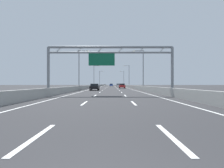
# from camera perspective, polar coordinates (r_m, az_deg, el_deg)

# --- Properties ---
(ground_plane) EXTENTS (260.00, 260.00, 0.00)m
(ground_plane) POSITION_cam_1_polar(r_m,az_deg,el_deg) (101.68, -0.30, -0.73)
(ground_plane) COLOR #2D2D30
(lane_dash_left_0) EXTENTS (0.16, 3.00, 0.01)m
(lane_dash_left_0) POSITION_cam_1_polar(r_m,az_deg,el_deg) (5.73, -21.53, -14.27)
(lane_dash_left_0) COLOR white
(lane_dash_left_0) RESTS_ON ground_plane
(lane_dash_left_1) EXTENTS (0.16, 3.00, 0.01)m
(lane_dash_left_1) POSITION_cam_1_polar(r_m,az_deg,el_deg) (14.38, -8.29, -5.59)
(lane_dash_left_1) COLOR white
(lane_dash_left_1) RESTS_ON ground_plane
(lane_dash_left_2) EXTENTS (0.16, 3.00, 0.01)m
(lane_dash_left_2) POSITION_cam_1_polar(r_m,az_deg,el_deg) (23.30, -5.16, -3.42)
(lane_dash_left_2) COLOR white
(lane_dash_left_2) RESTS_ON ground_plane
(lane_dash_left_3) EXTENTS (0.16, 3.00, 0.01)m
(lane_dash_left_3) POSITION_cam_1_polar(r_m,az_deg,el_deg) (32.26, -3.77, -2.45)
(lane_dash_left_3) COLOR white
(lane_dash_left_3) RESTS_ON ground_plane
(lane_dash_left_4) EXTENTS (0.16, 3.00, 0.01)m
(lane_dash_left_4) POSITION_cam_1_polar(r_m,az_deg,el_deg) (41.24, -2.98, -1.90)
(lane_dash_left_4) COLOR white
(lane_dash_left_4) RESTS_ON ground_plane
(lane_dash_left_5) EXTENTS (0.16, 3.00, 0.01)m
(lane_dash_left_5) POSITION_cam_1_polar(r_m,az_deg,el_deg) (50.23, -2.48, -1.54)
(lane_dash_left_5) COLOR white
(lane_dash_left_5) RESTS_ON ground_plane
(lane_dash_left_6) EXTENTS (0.16, 3.00, 0.01)m
(lane_dash_left_6) POSITION_cam_1_polar(r_m,az_deg,el_deg) (59.22, -2.13, -1.30)
(lane_dash_left_6) COLOR white
(lane_dash_left_6) RESTS_ON ground_plane
(lane_dash_left_7) EXTENTS (0.16, 3.00, 0.01)m
(lane_dash_left_7) POSITION_cam_1_polar(r_m,az_deg,el_deg) (68.21, -1.87, -1.12)
(lane_dash_left_7) COLOR white
(lane_dash_left_7) RESTS_ON ground_plane
(lane_dash_left_8) EXTENTS (0.16, 3.00, 0.01)m
(lane_dash_left_8) POSITION_cam_1_polar(r_m,az_deg,el_deg) (77.21, -1.67, -0.98)
(lane_dash_left_8) COLOR white
(lane_dash_left_8) RESTS_ON ground_plane
(lane_dash_left_9) EXTENTS (0.16, 3.00, 0.01)m
(lane_dash_left_9) POSITION_cam_1_polar(r_m,az_deg,el_deg) (86.20, -1.52, -0.87)
(lane_dash_left_9) COLOR white
(lane_dash_left_9) RESTS_ON ground_plane
(lane_dash_left_10) EXTENTS (0.16, 3.00, 0.01)m
(lane_dash_left_10) POSITION_cam_1_polar(r_m,az_deg,el_deg) (95.20, -1.39, -0.78)
(lane_dash_left_10) COLOR white
(lane_dash_left_10) RESTS_ON ground_plane
(lane_dash_left_11) EXTENTS (0.16, 3.00, 0.01)m
(lane_dash_left_11) POSITION_cam_1_polar(r_m,az_deg,el_deg) (104.20, -1.29, -0.70)
(lane_dash_left_11) COLOR white
(lane_dash_left_11) RESTS_ON ground_plane
(lane_dash_left_12) EXTENTS (0.16, 3.00, 0.01)m
(lane_dash_left_12) POSITION_cam_1_polar(r_m,az_deg,el_deg) (113.19, -1.20, -0.64)
(lane_dash_left_12) COLOR white
(lane_dash_left_12) RESTS_ON ground_plane
(lane_dash_left_13) EXTENTS (0.16, 3.00, 0.01)m
(lane_dash_left_13) POSITION_cam_1_polar(r_m,az_deg,el_deg) (122.19, -1.12, -0.59)
(lane_dash_left_13) COLOR white
(lane_dash_left_13) RESTS_ON ground_plane
(lane_dash_left_14) EXTENTS (0.16, 3.00, 0.01)m
(lane_dash_left_14) POSITION_cam_1_polar(r_m,az_deg,el_deg) (131.19, -1.06, -0.54)
(lane_dash_left_14) COLOR white
(lane_dash_left_14) RESTS_ON ground_plane
(lane_dash_left_15) EXTENTS (0.16, 3.00, 0.01)m
(lane_dash_left_15) POSITION_cam_1_polar(r_m,az_deg,el_deg) (140.19, -1.00, -0.50)
(lane_dash_left_15) COLOR white
(lane_dash_left_15) RESTS_ON ground_plane
(lane_dash_left_16) EXTENTS (0.16, 3.00, 0.01)m
(lane_dash_left_16) POSITION_cam_1_polar(r_m,az_deg,el_deg) (149.19, -0.95, -0.47)
(lane_dash_left_16) COLOR white
(lane_dash_left_16) RESTS_ON ground_plane
(lane_dash_left_17) EXTENTS (0.16, 3.00, 0.01)m
(lane_dash_left_17) POSITION_cam_1_polar(r_m,az_deg,el_deg) (158.19, -0.91, -0.44)
(lane_dash_left_17) COLOR white
(lane_dash_left_17) RESTS_ON ground_plane
(lane_dash_right_0) EXTENTS (0.16, 3.00, 0.01)m
(lane_dash_right_0) POSITION_cam_1_polar(r_m,az_deg,el_deg) (5.59, 16.81, -14.64)
(lane_dash_right_0) COLOR white
(lane_dash_right_0) RESTS_ON ground_plane
(lane_dash_right_1) EXTENTS (0.16, 3.00, 0.01)m
(lane_dash_right_1) POSITION_cam_1_polar(r_m,az_deg,el_deg) (14.33, 6.18, -5.61)
(lane_dash_right_1) COLOR white
(lane_dash_right_1) RESTS_ON ground_plane
(lane_dash_right_2) EXTENTS (0.16, 3.00, 0.01)m
(lane_dash_right_2) POSITION_cam_1_polar(r_m,az_deg,el_deg) (23.26, 3.72, -3.42)
(lane_dash_right_2) COLOR white
(lane_dash_right_2) RESTS_ON ground_plane
(lane_dash_right_3) EXTENTS (0.16, 3.00, 0.01)m
(lane_dash_right_3) POSITION_cam_1_polar(r_m,az_deg,el_deg) (32.24, 2.64, -2.45)
(lane_dash_right_3) COLOR white
(lane_dash_right_3) RESTS_ON ground_plane
(lane_dash_right_4) EXTENTS (0.16, 3.00, 0.01)m
(lane_dash_right_4) POSITION_cam_1_polar(r_m,az_deg,el_deg) (41.22, 2.02, -1.90)
(lane_dash_right_4) COLOR white
(lane_dash_right_4) RESTS_ON ground_plane
(lane_dash_right_5) EXTENTS (0.16, 3.00, 0.01)m
(lane_dash_right_5) POSITION_cam_1_polar(r_m,az_deg,el_deg) (50.21, 1.63, -1.54)
(lane_dash_right_5) COLOR white
(lane_dash_right_5) RESTS_ON ground_plane
(lane_dash_right_6) EXTENTS (0.16, 3.00, 0.01)m
(lane_dash_right_6) POSITION_cam_1_polar(r_m,az_deg,el_deg) (59.21, 1.35, -1.30)
(lane_dash_right_6) COLOR white
(lane_dash_right_6) RESTS_ON ground_plane
(lane_dash_right_7) EXTENTS (0.16, 3.00, 0.01)m
(lane_dash_right_7) POSITION_cam_1_polar(r_m,az_deg,el_deg) (68.20, 1.15, -1.12)
(lane_dash_right_7) COLOR white
(lane_dash_right_7) RESTS_ON ground_plane
(lane_dash_right_8) EXTENTS (0.16, 3.00, 0.01)m
(lane_dash_right_8) POSITION_cam_1_polar(r_m,az_deg,el_deg) (77.20, 1.00, -0.98)
(lane_dash_right_8) COLOR white
(lane_dash_right_8) RESTS_ON ground_plane
(lane_dash_right_9) EXTENTS (0.16, 3.00, 0.01)m
(lane_dash_right_9) POSITION_cam_1_polar(r_m,az_deg,el_deg) (86.19, 0.88, -0.87)
(lane_dash_right_9) COLOR white
(lane_dash_right_9) RESTS_ON ground_plane
(lane_dash_right_10) EXTENTS (0.16, 3.00, 0.01)m
(lane_dash_right_10) POSITION_cam_1_polar(r_m,az_deg,el_deg) (95.19, 0.78, -0.78)
(lane_dash_right_10) COLOR white
(lane_dash_right_10) RESTS_ON ground_plane
(lane_dash_right_11) EXTENTS (0.16, 3.00, 0.01)m
(lane_dash_right_11) POSITION_cam_1_polar(r_m,az_deg,el_deg) (104.19, 0.69, -0.70)
(lane_dash_right_11) COLOR white
(lane_dash_right_11) RESTS_ON ground_plane
(lane_dash_right_12) EXTENTS (0.16, 3.00, 0.01)m
(lane_dash_right_12) POSITION_cam_1_polar(r_m,az_deg,el_deg) (113.19, 0.63, -0.64)
(lane_dash_right_12) COLOR white
(lane_dash_right_12) RESTS_ON ground_plane
(lane_dash_right_13) EXTENTS (0.16, 3.00, 0.01)m
(lane_dash_right_13) POSITION_cam_1_polar(r_m,az_deg,el_deg) (122.19, 0.57, -0.59)
(lane_dash_right_13) COLOR white
(lane_dash_right_13) RESTS_ON ground_plane
(lane_dash_right_14) EXTENTS (0.16, 3.00, 0.01)m
(lane_dash_right_14) POSITION_cam_1_polar(r_m,az_deg,el_deg) (131.18, 0.52, -0.54)
(lane_dash_right_14) COLOR white
(lane_dash_right_14) RESTS_ON ground_plane
(lane_dash_right_15) EXTENTS (0.16, 3.00, 0.01)m
(lane_dash_right_15) POSITION_cam_1_polar(r_m,az_deg,el_deg) (140.18, 0.47, -0.50)
(lane_dash_right_15) COLOR white
(lane_dash_right_15) RESTS_ON ground_plane
(lane_dash_right_16) EXTENTS (0.16, 3.00, 0.01)m
(lane_dash_right_16) POSITION_cam_1_polar(r_m,az_deg,el_deg) (149.18, 0.43, -0.47)
(lane_dash_right_16) COLOR white
(lane_dash_right_16) RESTS_ON ground_plane
(lane_dash_right_17) EXTENTS (0.16, 3.00, 0.01)m
(lane_dash_right_17) POSITION_cam_1_polar(r_m,az_deg,el_deg) (158.18, 0.40, -0.44)
(lane_dash_right_17) COLOR white
(lane_dash_right_17) RESTS_ON ground_plane
(edge_line_left) EXTENTS (0.16, 176.00, 0.01)m
(edge_line_left) POSITION_cam_1_polar(r_m,az_deg,el_deg) (89.85, -3.67, -0.83)
(edge_line_left) COLOR white
(edge_line_left) RESTS_ON ground_plane
(edge_line_right) EXTENTS (0.16, 176.00, 0.01)m
(edge_line_right) POSITION_cam_1_polar(r_m,az_deg,el_deg) (89.82, 3.04, -0.83)
(edge_line_right) COLOR white
(edge_line_right) RESTS_ON ground_plane
(barrier_left) EXTENTS (0.45, 220.00, 0.95)m
(barrier_left) POSITION_cam_1_polar(r_m,az_deg,el_deg) (111.90, -3.82, -0.41)
(barrier_left) COLOR #9E9E99
(barrier_left) RESTS_ON ground_plane
(barrier_right) EXTENTS (0.45, 220.00, 0.95)m
(barrier_right) POSITION_cam_1_polar(r_m,az_deg,el_deg) (111.87, 3.25, -0.41)
(barrier_right) COLOR #9E9E99
(barrier_right) RESTS_ON ground_plane
(sign_gantry) EXTENTS (16.53, 0.36, 6.36)m
(sign_gantry) POSITION_cam_1_polar(r_m,az_deg,el_deg) (25.55, -1.01, 7.78)
(sign_gantry) COLOR gray
(sign_gantry) RESTS_ON ground_plane
(streetlamp_left_mid) EXTENTS (2.58, 0.28, 9.50)m
(streetlamp_left_mid) POSITION_cam_1_polar(r_m,az_deg,el_deg) (47.35, -9.55, 4.89)
(streetlamp_left_mid) COLOR slate
(streetlamp_left_mid) RESTS_ON ground_plane
(streetlamp_right_mid) EXTENTS (2.58, 0.28, 9.50)m
(streetlamp_right_mid) POSITION_cam_1_polar(r_m,az_deg,el_deg) (47.28, 8.67, 4.89)
(streetlamp_right_mid) COLOR slate
(streetlamp_right_mid) RESTS_ON ground_plane
(streetlamp_left_far) EXTENTS (2.58, 0.28, 9.50)m
(streetlamp_left_far) POSITION_cam_1_polar(r_m,az_deg,el_deg) (85.45, -5.34, 2.74)
(streetlamp_left_far) COLOR slate
(streetlamp_left_far) RESTS_ON ground_plane
(streetlamp_right_far) EXTENTS (2.58, 0.28, 9.50)m
(streetlamp_right_far) POSITION_cam_1_polar(r_m,az_deg,el_deg) (85.41, 4.70, 2.74)
(streetlamp_right_far) COLOR slate
(streetlamp_right_far) RESTS_ON ground_plane
(streetlamp_left_distant) EXTENTS (2.58, 0.28, 9.50)m
(streetlamp_left_distant) POSITION_cam_1_polar(r_m,az_deg,el_deg) (123.77, -3.74, 1.92)
(streetlamp_left_distant) COLOR slate
(streetlamp_left_distant) RESTS_ON ground_plane
(streetlamp_right_distant) EXTENTS (2.58, 0.28, 9.50)m
(streetlamp_right_distant) POSITION_cam_1_polar(r_m,az_deg,el_deg) (123.74, 3.18, 1.92)
(streetlamp_right_distant) COLOR slate
(streetlamp_right_distant) RESTS_ON ground_plane
(blue_car) EXTENTS (1.78, 4.59, 1.48)m
(blue_car) POSITION_cam_1_polar(r_m,az_deg,el_deg) (108.90, -0.40, -0.27)
(blue_car) COLOR #2347AD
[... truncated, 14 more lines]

